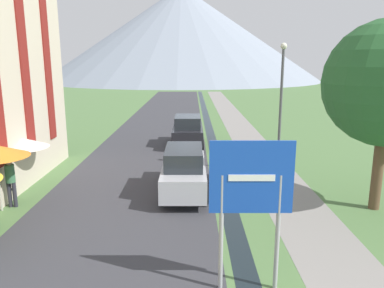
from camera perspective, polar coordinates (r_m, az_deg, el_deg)
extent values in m
plane|color=#517542|center=(23.54, 0.38, 0.22)|extent=(160.00, 160.00, 0.00)
cube|color=#38383D|center=(33.46, -3.98, 3.89)|extent=(6.40, 60.00, 0.01)
cube|color=gray|center=(33.58, 6.49, 3.87)|extent=(2.20, 60.00, 0.01)
cube|color=black|center=(33.40, 2.38, 3.89)|extent=(0.60, 60.00, 0.00)
cone|color=gray|center=(102.18, -1.43, 16.39)|extent=(71.69, 71.69, 23.77)
cube|color=maroon|center=(16.39, -24.29, 14.13)|extent=(0.06, 0.70, 8.67)
cube|color=maroon|center=(18.61, -21.21, 14.06)|extent=(0.06, 0.70, 8.67)
cylinder|color=#9E9EA3|center=(8.43, 4.60, -13.43)|extent=(0.10, 0.10, 2.67)
cylinder|color=#9E9EA3|center=(8.61, 13.06, -13.15)|extent=(0.10, 0.10, 2.67)
cube|color=#1947B7|center=(8.00, 9.21, -5.06)|extent=(1.79, 0.05, 1.59)
cube|color=white|center=(7.97, 9.25, -5.12)|extent=(0.98, 0.02, 0.14)
cube|color=#B2B2B7|center=(14.57, -1.06, -4.63)|extent=(1.63, 4.44, 0.84)
cube|color=#23282D|center=(14.15, -1.09, -1.96)|extent=(1.38, 2.44, 0.68)
cylinder|color=black|center=(16.04, -3.72, -4.60)|extent=(0.18, 0.60, 0.60)
cylinder|color=black|center=(16.01, 1.83, -4.62)|extent=(0.18, 0.60, 0.60)
cylinder|color=black|center=(13.44, -4.50, -8.06)|extent=(0.18, 0.60, 0.60)
cylinder|color=black|center=(13.41, 2.17, -8.09)|extent=(0.18, 0.60, 0.60)
cube|color=black|center=(22.68, -0.50, 1.61)|extent=(1.77, 4.01, 0.84)
cube|color=#23282D|center=(22.35, -0.51, 3.42)|extent=(1.51, 2.21, 0.68)
cylinder|color=black|center=(24.00, -2.48, 1.19)|extent=(0.18, 0.60, 0.60)
cylinder|color=black|center=(23.98, 1.56, 1.18)|extent=(0.18, 0.60, 0.60)
cylinder|color=black|center=(21.57, -2.78, -0.12)|extent=(0.18, 0.60, 0.60)
cylinder|color=black|center=(21.55, 1.71, -0.12)|extent=(0.18, 0.60, 0.60)
cube|color=black|center=(15.37, -26.05, -6.09)|extent=(0.40, 0.40, 0.04)
cube|color=black|center=(15.15, -26.42, -5.58)|extent=(0.40, 0.04, 0.40)
cylinder|color=black|center=(15.65, -26.27, -6.65)|extent=(0.03, 0.03, 0.45)
cylinder|color=black|center=(15.51, -25.13, -6.71)|extent=(0.03, 0.03, 0.45)
cylinder|color=black|center=(15.37, -26.82, -7.05)|extent=(0.03, 0.03, 0.45)
cylinder|color=black|center=(15.22, -25.67, -7.12)|extent=(0.03, 0.03, 0.45)
cylinder|color=#B7B2A8|center=(14.23, -27.22, -4.87)|extent=(0.06, 0.06, 2.21)
cylinder|color=#B7B2A8|center=(16.23, -24.34, -2.92)|extent=(0.06, 0.06, 2.02)
cone|color=silver|center=(16.03, -24.63, 0.21)|extent=(2.19, 2.19, 0.40)
cylinder|color=#282833|center=(14.67, -25.89, -6.91)|extent=(0.14, 0.14, 0.91)
cylinder|color=#282833|center=(14.59, -25.25, -6.95)|extent=(0.14, 0.14, 0.91)
cylinder|color=#386B47|center=(14.41, -25.86, -4.04)|extent=(0.32, 0.32, 0.63)
sphere|color=beige|center=(14.31, -26.01, -2.45)|extent=(0.22, 0.22, 0.22)
cylinder|color=#515156|center=(16.98, 13.46, 4.54)|extent=(0.12, 0.12, 5.52)
sphere|color=silver|center=(16.84, 13.97, 14.29)|extent=(0.28, 0.28, 0.28)
cylinder|color=brown|center=(14.28, 26.56, -4.01)|extent=(0.36, 0.36, 2.56)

